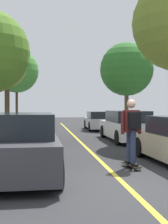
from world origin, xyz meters
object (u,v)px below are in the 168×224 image
skateboard (131,165)px  street_tree_left_far (17,71)px  parked_car_right_far (100,121)px  street_tree_left_near (7,70)px  parked_car_right_near (127,126)px  parked_car_left_nearest (18,144)px  street_tree_right_near (127,69)px  skateboarder (132,128)px  parked_car_left_near (30,128)px

skateboard → street_tree_left_far: bearing=101.9°
parked_car_right_far → street_tree_left_near: bearing=159.3°
parked_car_right_far → parked_car_right_near: bearing=-90.0°
parked_car_right_near → street_tree_left_far: 19.43m
parked_car_left_nearest → street_tree_left_near: (-2.14, 16.02, 3.73)m
parked_car_right_near → street_tree_right_near: size_ratio=0.74×
parked_car_left_nearest → street_tree_left_near: 16.58m
parked_car_left_nearest → parked_car_right_near: size_ratio=0.95×
street_tree_left_far → skateboarder: bearing=-78.1°
street_tree_right_near → skateboard: size_ratio=7.25×
parked_car_left_nearest → street_tree_left_near: size_ratio=0.76×
parked_car_left_near → skateboarder: size_ratio=2.73×
parked_car_right_far → street_tree_right_near: bearing=21.5°
street_tree_right_near → skateboarder: (-3.82, -14.08, -3.32)m
parked_car_right_far → street_tree_left_near: street_tree_left_near is taller
parked_car_right_near → parked_car_right_far: (-0.00, 6.90, -0.07)m
parked_car_left_near → street_tree_left_near: street_tree_left_near is taller
parked_car_left_near → skateboarder: 6.80m
skateboarder → skateboard: bearing=97.8°
street_tree_right_near → street_tree_left_far: bearing=131.9°
parked_car_left_near → street_tree_left_near: size_ratio=0.81×
parked_car_right_near → skateboard: (-1.68, -6.30, -0.61)m
street_tree_left_far → skateboard: street_tree_left_far is taller
parked_car_left_nearest → skateboarder: 2.93m
parked_car_right_near → skateboarder: (-1.68, -6.34, 0.39)m
street_tree_left_far → street_tree_right_near: (8.86, -9.89, -0.91)m
parked_car_right_near → street_tree_left_near: street_tree_left_near is taller
street_tree_left_far → skateboard: (5.04, -23.94, -5.23)m
street_tree_left_near → parked_car_right_near: bearing=-54.5°
parked_car_left_near → street_tree_right_near: bearing=49.8°
parked_car_left_near → skateboard: (2.90, -6.10, -0.56)m
skateboarder → street_tree_right_near: bearing=74.8°
parked_car_left_nearest → street_tree_left_far: (-2.14, 24.22, 4.59)m
skateboard → parked_car_left_nearest: bearing=-174.6°
parked_car_right_far → skateboard: bearing=-97.3°
parked_car_left_nearest → parked_car_right_far: parked_car_left_nearest is taller
parked_car_right_far → skateboarder: 13.35m
skateboard → street_tree_right_near: bearing=74.8°
parked_car_left_near → street_tree_left_near: 10.58m
parked_car_right_near → street_tree_left_far: size_ratio=0.62×
parked_car_left_nearest → skateboard: 2.98m
street_tree_left_near → street_tree_left_far: (0.00, 8.20, 0.87)m
street_tree_left_far → skateboard: size_ratio=8.62×
street_tree_left_far → skateboarder: size_ratio=4.33×
parked_car_right_near → skateboard: bearing=-104.9°
parked_car_right_far → street_tree_left_near: (-6.72, 2.54, 3.82)m
street_tree_left_far → street_tree_right_near: street_tree_left_far is taller
parked_car_right_far → street_tree_right_near: size_ratio=0.70×
parked_car_right_far → street_tree_left_near: 8.13m
skateboard → skateboarder: skateboarder is taller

